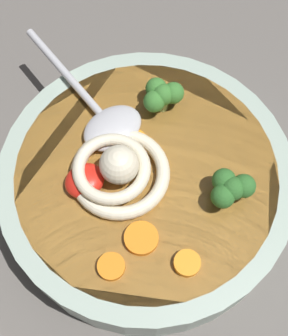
# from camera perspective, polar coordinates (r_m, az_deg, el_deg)

# --- Properties ---
(table_slab) EXTENTS (1.25, 1.25, 0.03)m
(table_slab) POSITION_cam_1_polar(r_m,az_deg,el_deg) (0.49, -1.20, -5.20)
(table_slab) COLOR #5B5651
(table_slab) RESTS_ON ground
(soup_bowl) EXTENTS (0.28, 0.28, 0.06)m
(soup_bowl) POSITION_cam_1_polar(r_m,az_deg,el_deg) (0.45, 0.00, -1.61)
(soup_bowl) COLOR #9EB2A3
(soup_bowl) RESTS_ON table_slab
(noodle_pile) EXTENTS (0.10, 0.10, 0.04)m
(noodle_pile) POSITION_cam_1_polar(r_m,az_deg,el_deg) (0.41, -3.32, -0.23)
(noodle_pile) COLOR beige
(noodle_pile) RESTS_ON soup_bowl
(soup_spoon) EXTENTS (0.06, 0.17, 0.02)m
(soup_spoon) POSITION_cam_1_polar(r_m,az_deg,el_deg) (0.44, -5.00, 6.23)
(soup_spoon) COLOR #B7B7BC
(soup_spoon) RESTS_ON soup_bowl
(chili_sauce_dollop) EXTENTS (0.04, 0.03, 0.02)m
(chili_sauce_dollop) POSITION_cam_1_polar(r_m,az_deg,el_deg) (0.41, -7.41, -1.55)
(chili_sauce_dollop) COLOR red
(chili_sauce_dollop) RESTS_ON soup_bowl
(broccoli_floret_front) EXTENTS (0.04, 0.04, 0.03)m
(broccoli_floret_front) POSITION_cam_1_polar(r_m,az_deg,el_deg) (0.44, 2.23, 9.13)
(broccoli_floret_front) COLOR #7A9E60
(broccoli_floret_front) RESTS_ON soup_bowl
(broccoli_floret_far) EXTENTS (0.04, 0.04, 0.03)m
(broccoli_floret_far) POSITION_cam_1_polar(r_m,az_deg,el_deg) (0.40, 10.76, -2.47)
(broccoli_floret_far) COLOR #7A9E60
(broccoli_floret_far) RESTS_ON soup_bowl
(carrot_slice_right) EXTENTS (0.02, 0.02, 0.01)m
(carrot_slice_right) POSITION_cam_1_polar(r_m,az_deg,el_deg) (0.39, 5.40, -11.73)
(carrot_slice_right) COLOR orange
(carrot_slice_right) RESTS_ON soup_bowl
(carrot_slice_beside_noodles) EXTENTS (0.02, 0.02, 0.01)m
(carrot_slice_beside_noodles) POSITION_cam_1_polar(r_m,az_deg,el_deg) (0.39, -4.11, -12.16)
(carrot_slice_beside_noodles) COLOR orange
(carrot_slice_beside_noodles) RESTS_ON soup_bowl
(carrot_slice_beside_chili) EXTENTS (0.03, 0.03, 0.01)m
(carrot_slice_beside_chili) POSITION_cam_1_polar(r_m,az_deg,el_deg) (0.40, -0.34, -8.75)
(carrot_slice_beside_chili) COLOR orange
(carrot_slice_beside_chili) RESTS_ON soup_bowl
(carrot_slice_rear) EXTENTS (0.02, 0.02, 0.01)m
(carrot_slice_rear) POSITION_cam_1_polar(r_m,az_deg,el_deg) (0.44, -1.24, 3.38)
(carrot_slice_rear) COLOR orange
(carrot_slice_rear) RESTS_ON soup_bowl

